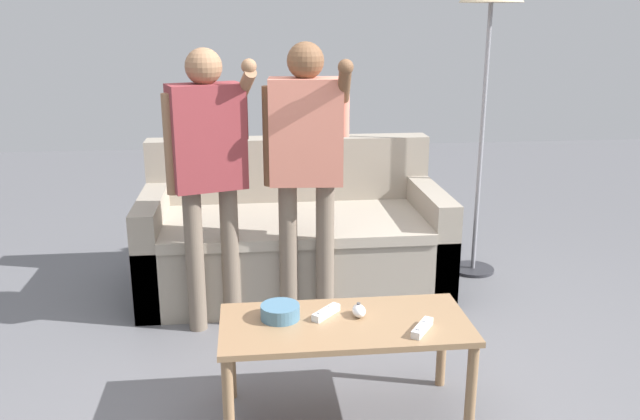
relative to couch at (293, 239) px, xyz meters
The scene contains 10 objects.
ground_plane 1.42m from the couch, 86.09° to the right, with size 12.00×12.00×0.00m, color slate.
couch is the anchor object (origin of this frame).
coffee_table 1.48m from the couch, 85.80° to the right, with size 1.02×0.47×0.44m.
snack_bowl 1.43m from the couch, 96.20° to the right, with size 0.16×0.16×0.06m, color teal.
game_remote_nunchuk 1.45m from the couch, 83.10° to the right, with size 0.06×0.09×0.05m.
floor_lamp 1.86m from the couch, ahead, with size 0.39×0.39×1.94m.
player_left 0.96m from the couch, 130.85° to the right, with size 0.48×0.30×1.49m.
player_center 0.85m from the couch, 86.25° to the right, with size 0.45×0.35×1.52m.
game_remote_wand_near 1.42m from the couch, 88.48° to the right, with size 0.13×0.14×0.03m.
game_remote_wand_far 1.65m from the couch, 75.93° to the right, with size 0.12×0.15×0.03m.
Camera 1 is at (-0.36, -2.53, 1.64)m, focal length 37.22 mm.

